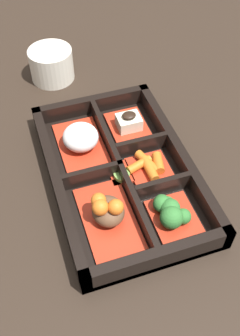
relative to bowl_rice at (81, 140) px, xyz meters
The scene contains 10 objects.
ground_plane 0.09m from the bowl_rice, 150.48° to the right, with size 3.00×3.00×0.00m, color black.
bento_base 0.09m from the bowl_rice, 150.48° to the right, with size 0.32×0.20×0.01m.
bento_rim 0.08m from the bowl_rice, 149.40° to the right, with size 0.32×0.20×0.04m.
bowl_stew 0.14m from the bowl_rice, behind, with size 0.12×0.07×0.05m.
bowl_rice is the anchor object (origin of this frame).
bowl_greens 0.19m from the bowl_rice, 154.30° to the right, with size 0.07×0.06×0.04m.
bowl_carrots 0.12m from the bowl_rice, 133.08° to the right, with size 0.07×0.07×0.02m.
bowl_tofu 0.09m from the bowl_rice, 78.66° to the right, with size 0.09×0.06×0.03m.
bowl_pickles 0.09m from the bowl_rice, 151.06° to the right, with size 0.04×0.03×0.01m.
tea_cup 0.21m from the bowl_rice, ahead, with size 0.08×0.08×0.06m.
Camera 1 is at (-0.36, 0.12, 0.47)m, focal length 42.00 mm.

